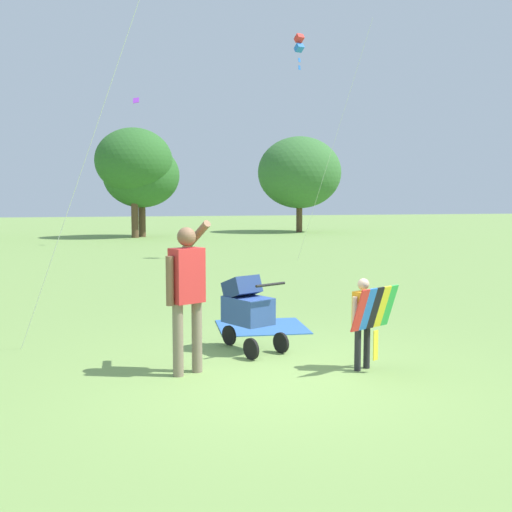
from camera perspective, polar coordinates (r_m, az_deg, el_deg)
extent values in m
plane|color=#75994C|center=(7.30, 1.64, -11.14)|extent=(120.00, 120.00, 0.00)
cylinder|color=brown|center=(32.09, -11.13, 3.75)|extent=(0.36, 0.36, 2.34)
ellipsoid|color=#2D6628|center=(32.12, -11.22, 8.62)|extent=(3.90, 3.51, 3.31)
cylinder|color=brown|center=(32.72, -10.47, 3.17)|extent=(0.36, 0.36, 1.62)
ellipsoid|color=#2D6628|center=(32.72, -10.54, 7.35)|extent=(3.93, 3.54, 3.34)
cylinder|color=brown|center=(36.65, 4.02, 3.41)|extent=(0.36, 0.36, 1.53)
ellipsoid|color=#387033|center=(36.65, 4.05, 7.70)|extent=(4.94, 4.45, 4.20)
cylinder|color=#232328|center=(7.72, 10.20, -8.19)|extent=(0.08, 0.08, 0.55)
cylinder|color=#232328|center=(7.59, 9.38, -8.41)|extent=(0.08, 0.08, 0.55)
cube|color=orange|center=(7.55, 9.85, -4.76)|extent=(0.28, 0.24, 0.41)
cylinder|color=beige|center=(7.67, 10.56, -4.83)|extent=(0.06, 0.06, 0.37)
cylinder|color=beige|center=(7.45, 9.12, -5.13)|extent=(0.06, 0.06, 0.37)
sphere|color=beige|center=(7.51, 9.89, -2.58)|extent=(0.14, 0.14, 0.14)
cube|color=green|center=(7.65, 12.19, -4.47)|extent=(0.20, 0.22, 0.51)
cube|color=yellow|center=(7.55, 11.57, -4.60)|extent=(0.20, 0.22, 0.51)
cube|color=black|center=(7.44, 10.94, -4.73)|extent=(0.20, 0.22, 0.51)
cube|color=blue|center=(7.34, 10.28, -4.87)|extent=(0.20, 0.22, 0.51)
cube|color=red|center=(7.23, 9.61, -5.00)|extent=(0.20, 0.22, 0.51)
cube|color=yellow|center=(7.52, 10.99, -8.10)|extent=(0.08, 0.05, 0.36)
cylinder|color=#7F705B|center=(7.29, -7.22, -7.71)|extent=(0.12, 0.12, 0.85)
cylinder|color=#7F705B|center=(7.44, -5.48, -7.43)|extent=(0.12, 0.12, 0.85)
cube|color=red|center=(7.23, -6.41, -1.79)|extent=(0.44, 0.37, 0.64)
cylinder|color=brown|center=(7.11, -7.96, -2.30)|extent=(0.09, 0.09, 0.57)
cylinder|color=brown|center=(7.44, -5.56, 1.82)|extent=(0.31, 0.51, 0.40)
sphere|color=brown|center=(7.19, -6.44, 1.79)|extent=(0.22, 0.22, 0.22)
cylinder|color=black|center=(8.78, -2.50, -7.34)|extent=(0.16, 0.27, 0.28)
cylinder|color=black|center=(8.01, -0.45, -8.58)|extent=(0.16, 0.27, 0.28)
cylinder|color=black|center=(8.35, 2.32, -8.01)|extent=(0.16, 0.27, 0.28)
cube|color=#2D4C93|center=(8.37, -0.75, -5.03)|extent=(0.68, 0.77, 0.36)
cube|color=navy|center=(8.42, -1.31, -2.90)|extent=(0.56, 0.56, 0.35)
cylinder|color=black|center=(7.96, 1.35, -2.66)|extent=(0.45, 0.25, 0.04)
cylinder|color=silver|center=(8.14, -14.01, 13.06)|extent=(2.33, 1.61, 6.37)
cube|color=red|center=(21.05, 4.01, 19.43)|extent=(0.31, 0.35, 0.28)
cube|color=blue|center=(20.98, 4.01, 18.64)|extent=(0.31, 0.35, 0.28)
cube|color=blue|center=(20.86, 4.03, 17.61)|extent=(0.09, 0.06, 0.14)
cube|color=blue|center=(20.90, 4.03, 16.97)|extent=(0.08, 0.05, 0.14)
cylinder|color=silver|center=(18.85, 6.96, 9.52)|extent=(0.87, 3.74, 6.86)
cube|color=purple|center=(26.89, -11.03, 13.93)|extent=(0.26, 0.28, 0.28)
cube|color=#3366B2|center=(9.96, 0.54, -6.56)|extent=(1.49, 1.36, 0.02)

